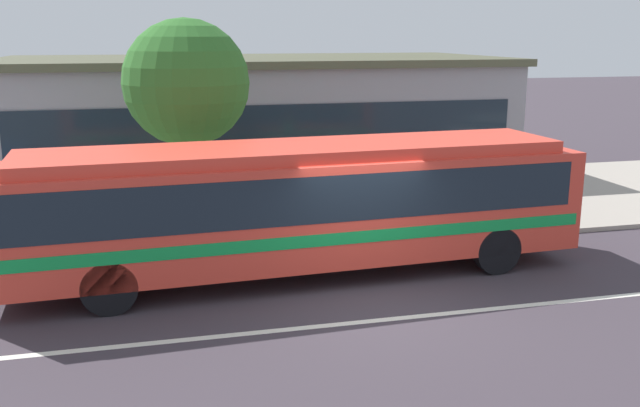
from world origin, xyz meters
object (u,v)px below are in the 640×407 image
(bus_stop_sign, at_px, (480,168))
(street_tree_near_stop, at_px, (186,83))
(pedestrian_waiting_near_sign, at_px, (375,195))
(transit_bus, at_px, (298,200))

(bus_stop_sign, relative_size, street_tree_near_stop, 0.47)
(pedestrian_waiting_near_sign, relative_size, street_tree_near_stop, 0.33)
(bus_stop_sign, xyz_separation_m, street_tree_near_stop, (-6.85, 1.73, 2.05))
(street_tree_near_stop, bearing_deg, pedestrian_waiting_near_sign, -19.52)
(transit_bus, distance_m, bus_stop_sign, 5.24)
(bus_stop_sign, distance_m, street_tree_near_stop, 7.36)
(pedestrian_waiting_near_sign, height_order, street_tree_near_stop, street_tree_near_stop)
(pedestrian_waiting_near_sign, distance_m, bus_stop_sign, 2.68)
(pedestrian_waiting_near_sign, bearing_deg, street_tree_near_stop, 160.48)
(transit_bus, height_order, bus_stop_sign, transit_bus)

